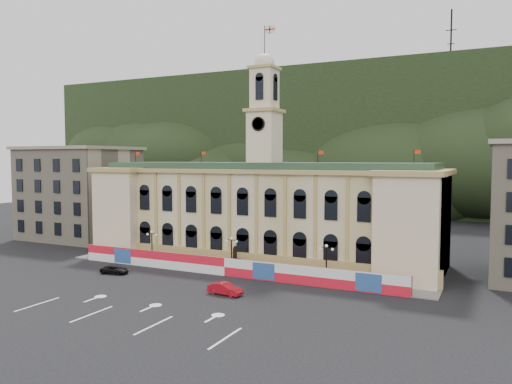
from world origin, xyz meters
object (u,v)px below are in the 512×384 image
at_px(statue, 235,263).
at_px(red_sedan, 225,289).
at_px(lamp_center, 232,251).
at_px(black_suv, 115,270).

distance_m(statue, red_sedan, 12.37).
relative_size(lamp_center, black_suv, 1.20).
distance_m(lamp_center, black_suv, 16.68).
bearing_deg(black_suv, statue, -69.08).
bearing_deg(lamp_center, red_sedan, -65.15).
height_order(statue, black_suv, statue).
distance_m(red_sedan, black_suv, 19.58).
bearing_deg(red_sedan, black_suv, 86.70).
relative_size(statue, black_suv, 0.87).
bearing_deg(black_suv, lamp_center, -72.06).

